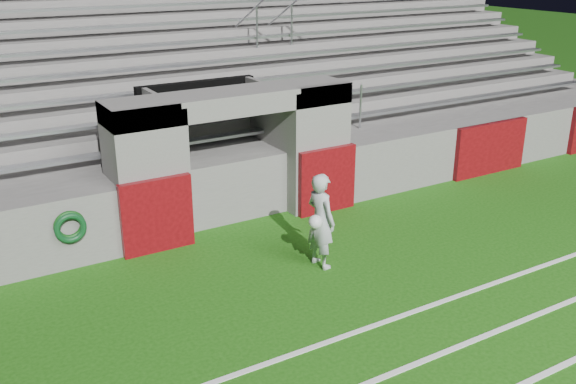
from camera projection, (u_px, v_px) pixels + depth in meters
ground at (336, 295)px, 9.99m from camera, size 90.00×90.00×0.00m
stadium_structure at (154, 103)px, 15.87m from camera, size 26.00×8.48×5.42m
goalkeeper_with_ball at (321, 221)px, 10.65m from camera, size 0.55×0.65×1.65m
hose_coil at (70, 227)px, 10.49m from camera, size 0.53×0.15×0.55m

